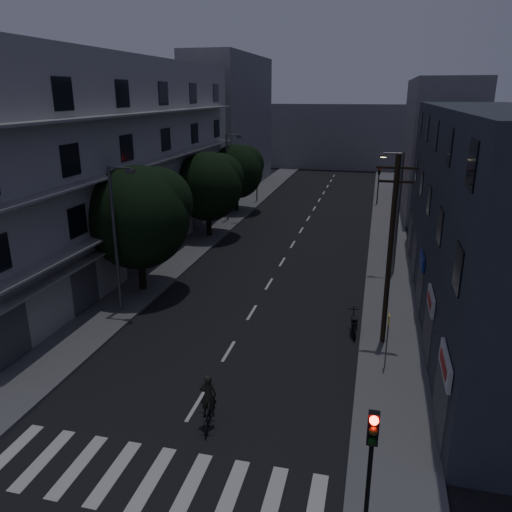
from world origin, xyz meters
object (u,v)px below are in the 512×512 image
at_px(motorcycle, 354,325).
at_px(bus_stop_sign, 388,332).
at_px(utility_pole, 390,249).
at_px(cyclist, 209,409).
at_px(traffic_signal_near, 371,453).

bearing_deg(motorcycle, bus_stop_sign, -71.05).
relative_size(utility_pole, bus_stop_sign, 3.56).
bearing_deg(cyclist, motorcycle, 50.03).
relative_size(traffic_signal_near, cyclist, 1.95).
height_order(utility_pole, bus_stop_sign, utility_pole).
distance_m(traffic_signal_near, motorcycle, 13.00).
bearing_deg(cyclist, traffic_signal_near, -46.28).
xyz_separation_m(traffic_signal_near, motorcycle, (-0.97, 12.70, -2.61)).
height_order(traffic_signal_near, utility_pole, utility_pole).
height_order(motorcycle, cyclist, cyclist).
xyz_separation_m(traffic_signal_near, utility_pole, (0.46, 11.89, 1.77)).
distance_m(bus_stop_sign, motorcycle, 3.88).
bearing_deg(utility_pole, traffic_signal_near, -92.22).
relative_size(traffic_signal_near, motorcycle, 2.12).
distance_m(utility_pole, cyclist, 10.87).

